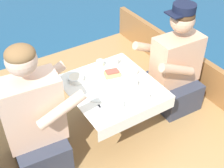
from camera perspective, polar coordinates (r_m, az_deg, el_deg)
name	(u,v)px	position (r m, az deg, el deg)	size (l,w,h in m)	color
ground_plane	(117,156)	(2.85, 0.94, -12.97)	(60.00, 60.00, 0.00)	navy
boat_deck	(117,145)	(2.74, 0.97, -11.05)	(2.04, 2.84, 0.29)	#A87F4C
gunwale_starboard	(206,79)	(3.04, 16.85, 0.97)	(0.06, 2.84, 0.34)	#936033
cockpit_table	(112,91)	(2.41, 0.00, -1.33)	(0.66, 0.70, 0.44)	#B2B2B7
person_port	(35,122)	(2.21, -13.86, -6.78)	(0.55, 0.48, 1.01)	#333847
person_starboard	(175,68)	(2.73, 11.39, 2.81)	(0.54, 0.46, 0.96)	#333847
plate_sandwich	(112,76)	(2.47, 0.01, 1.43)	(0.21, 0.21, 0.01)	silver
plate_bread	(97,94)	(2.30, -2.73, -1.81)	(0.19, 0.19, 0.01)	silver
sandwich	(112,73)	(2.45, 0.01, 1.95)	(0.13, 0.10, 0.05)	tan
bowl_port_near	(76,78)	(2.44, -6.64, 1.05)	(0.13, 0.13, 0.04)	silver
bowl_starboard_near	(142,94)	(2.28, 5.49, -1.92)	(0.12, 0.12, 0.04)	silver
bowl_center_far	(116,104)	(2.18, 0.71, -3.75)	(0.11, 0.11, 0.04)	silver
coffee_cup_port	(134,83)	(2.36, 4.08, 0.15)	(0.09, 0.06, 0.06)	silver
coffee_cup_starboard	(115,61)	(2.60, 0.46, 4.19)	(0.10, 0.07, 0.05)	silver
coffee_cup_center	(134,71)	(2.48, 4.00, 2.30)	(0.09, 0.06, 0.06)	silver
tin_can	(100,63)	(2.58, -2.18, 3.79)	(0.07, 0.07, 0.05)	silver
utensil_spoon_port	(122,95)	(2.29, 1.83, -2.00)	(0.09, 0.16, 0.01)	silver
utensil_fork_starboard	(102,111)	(2.17, -1.80, -4.92)	(0.04, 0.17, 0.00)	silver
utensil_knife_starboard	(97,84)	(2.40, -2.79, -0.01)	(0.09, 0.15, 0.00)	silver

